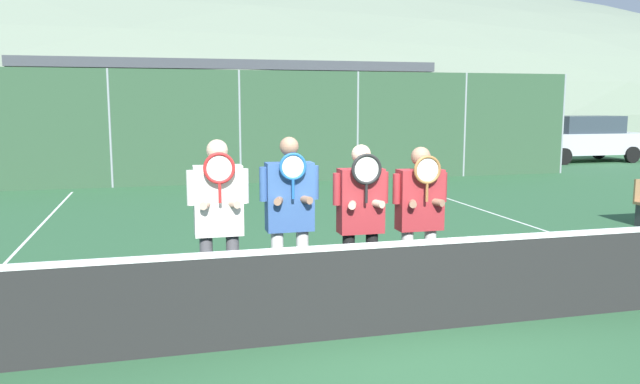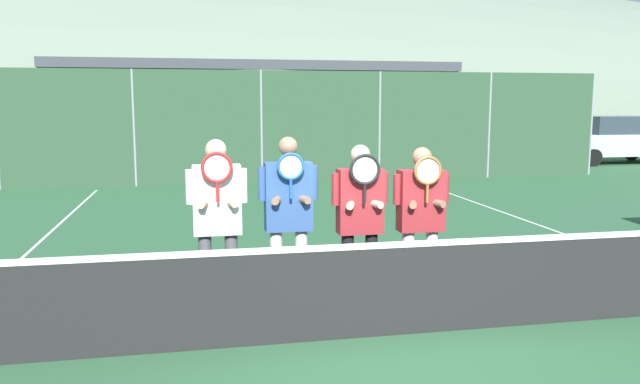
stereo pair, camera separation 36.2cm
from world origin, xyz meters
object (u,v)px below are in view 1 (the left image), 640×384
object	(u,v)px
player_center_left	(290,211)
car_center	(317,140)
car_far_right	(583,138)
player_center_right	(361,214)
player_rightmost	(420,211)
player_leftmost	(219,214)
car_right_of_center	(459,138)
car_left_of_center	(169,144)

from	to	relation	value
player_center_left	car_center	distance (m)	14.49
player_center_left	car_far_right	xyz separation A→B (m)	(14.18, 14.02, -0.21)
player_center_right	player_rightmost	bearing A→B (deg)	6.42
player_rightmost	player_leftmost	bearing A→B (deg)	179.64
player_rightmost	car_right_of_center	size ratio (longest dim) A/B	0.37
car_right_of_center	player_rightmost	bearing A→B (deg)	-118.48
car_left_of_center	car_center	bearing A→B (deg)	0.79
player_center_right	player_rightmost	distance (m)	0.70
car_left_of_center	car_far_right	world-z (taller)	car_left_of_center
player_rightmost	car_left_of_center	world-z (taller)	car_left_of_center
player_center_left	player_center_right	xyz separation A→B (m)	(0.74, -0.10, -0.04)
player_leftmost	car_far_right	size ratio (longest dim) A/B	0.41
player_center_left	car_center	world-z (taller)	car_center
player_center_left	car_center	bearing A→B (deg)	74.60
player_rightmost	car_left_of_center	distance (m)	14.13
player_leftmost	car_center	distance (m)	14.71
player_leftmost	player_center_left	world-z (taller)	player_center_left
player_center_right	car_far_right	size ratio (longest dim) A/B	0.40
player_rightmost	car_right_of_center	bearing A→B (deg)	61.52
player_leftmost	player_rightmost	world-z (taller)	player_leftmost
car_left_of_center	player_leftmost	bearing A→B (deg)	-89.04
car_center	car_far_right	size ratio (longest dim) A/B	0.98
car_left_of_center	car_center	world-z (taller)	car_center
player_leftmost	car_right_of_center	size ratio (longest dim) A/B	0.39
player_center_left	car_far_right	bearing A→B (deg)	44.66
player_leftmost	player_center_left	xyz separation A→B (m)	(0.73, 0.01, -0.01)
car_far_right	player_rightmost	bearing A→B (deg)	-132.24
player_leftmost	car_far_right	distance (m)	20.47
player_leftmost	car_right_of_center	xyz separation A→B (m)	(9.73, 13.92, -0.15)
car_far_right	player_center_left	bearing A→B (deg)	-135.34
car_right_of_center	car_far_right	bearing A→B (deg)	1.13
player_center_right	car_center	size ratio (longest dim) A/B	0.40
car_left_of_center	car_far_right	size ratio (longest dim) A/B	0.90
player_center_right	player_rightmost	xyz separation A→B (m)	(0.70, 0.08, -0.02)
player_leftmost	player_rightmost	xyz separation A→B (m)	(2.16, -0.01, -0.06)
player_leftmost	player_center_left	distance (m)	0.73
player_center_left	player_leftmost	bearing A→B (deg)	-179.19
car_right_of_center	car_far_right	world-z (taller)	car_right_of_center
player_rightmost	car_far_right	xyz separation A→B (m)	(12.75, 14.04, -0.16)
player_leftmost	car_far_right	world-z (taller)	player_leftmost
player_center_left	player_center_right	distance (m)	0.75
car_right_of_center	player_center_right	bearing A→B (deg)	-120.51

